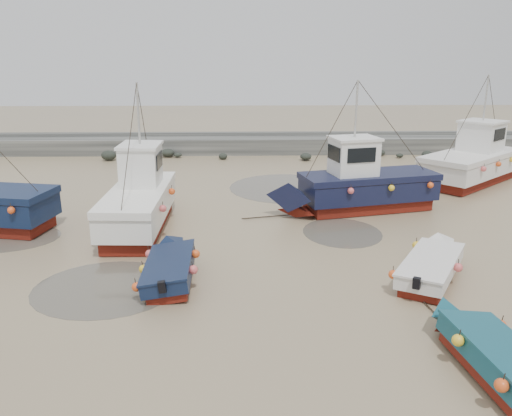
# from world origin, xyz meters

# --- Properties ---
(ground) EXTENTS (120.00, 120.00, 0.00)m
(ground) POSITION_xyz_m (0.00, 0.00, 0.00)
(ground) COLOR #91805C
(ground) RESTS_ON ground
(seawall) EXTENTS (60.00, 4.92, 1.50)m
(seawall) POSITION_xyz_m (0.05, 21.99, 0.63)
(seawall) COLOR slate
(seawall) RESTS_ON ground
(puddle_a) EXTENTS (4.83, 4.83, 0.01)m
(puddle_a) POSITION_xyz_m (-3.96, -1.40, 0.00)
(puddle_a) COLOR #544F44
(puddle_a) RESTS_ON ground
(puddle_b) EXTENTS (3.39, 3.39, 0.01)m
(puddle_b) POSITION_xyz_m (4.83, 3.71, 0.00)
(puddle_b) COLOR #544F44
(puddle_b) RESTS_ON ground
(puddle_c) EXTENTS (4.40, 4.40, 0.01)m
(puddle_c) POSITION_xyz_m (-9.38, 3.39, 0.00)
(puddle_c) COLOR #544F44
(puddle_c) RESTS_ON ground
(puddle_d) EXTENTS (6.53, 6.53, 0.01)m
(puddle_d) POSITION_xyz_m (3.02, 11.36, 0.00)
(puddle_d) COLOR #544F44
(puddle_d) RESTS_ON ground
(dinghy_1) EXTENTS (2.08, 5.73, 1.43)m
(dinghy_1) POSITION_xyz_m (-1.86, -0.74, 0.55)
(dinghy_1) COLOR maroon
(dinghy_1) RESTS_ON ground
(dinghy_2) EXTENTS (2.12, 5.61, 1.43)m
(dinghy_2) POSITION_xyz_m (6.50, -6.03, 0.56)
(dinghy_2) COLOR maroon
(dinghy_2) RESTS_ON ground
(dinghy_3) EXTENTS (3.92, 5.56, 1.43)m
(dinghy_3) POSITION_xyz_m (7.09, -0.85, 0.54)
(dinghy_3) COLOR maroon
(dinghy_3) RESTS_ON ground
(cabin_boat_1) EXTENTS (2.81, 9.82, 6.22)m
(cabin_boat_1) POSITION_xyz_m (-3.97, 4.84, 1.35)
(cabin_boat_1) COLOR maroon
(cabin_boat_1) RESTS_ON ground
(cabin_boat_2) EXTENTS (9.70, 4.06, 6.22)m
(cabin_boat_2) POSITION_xyz_m (6.08, 6.82, 1.36)
(cabin_boat_2) COLOR maroon
(cabin_boat_2) RESTS_ON ground
(cabin_boat_3) EXTENTS (8.85, 7.87, 6.22)m
(cabin_boat_3) POSITION_xyz_m (14.47, 12.48, 1.33)
(cabin_boat_3) COLOR maroon
(cabin_boat_3) RESTS_ON ground
(person) EXTENTS (0.72, 0.53, 1.82)m
(person) POSITION_xyz_m (-4.70, 5.93, 0.00)
(person) COLOR #181D37
(person) RESTS_ON ground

